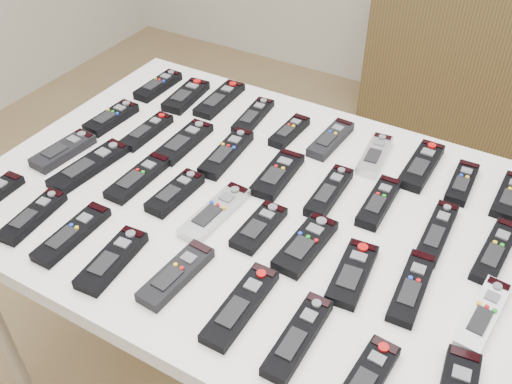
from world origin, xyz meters
The scene contains 37 objects.
table centered at (0.02, -0.01, 0.72)m, with size 1.25×0.88×0.78m.
remote_0 centered at (-0.48, 0.28, 0.79)m, with size 0.05×0.16×0.02m, color black.
remote_1 centered at (-0.37, 0.27, 0.79)m, with size 0.06×0.17×0.02m, color black.
remote_2 centered at (-0.28, 0.31, 0.79)m, with size 0.06×0.19×0.02m, color black.
remote_3 centered at (-0.16, 0.28, 0.79)m, with size 0.05×0.17×0.02m, color black.
remote_4 centered at (-0.04, 0.26, 0.79)m, with size 0.04×0.14×0.02m, color black.
remote_5 centered at (0.07, 0.28, 0.79)m, with size 0.05×0.17×0.02m, color black.
remote_6 centered at (0.19, 0.27, 0.79)m, with size 0.05×0.16×0.02m, color #B7B7BC.
remote_7 centered at (0.30, 0.28, 0.79)m, with size 0.06×0.19×0.02m, color black.
remote_8 centered at (0.40, 0.27, 0.79)m, with size 0.05×0.15×0.02m, color black.
remote_9 centered at (0.51, 0.28, 0.79)m, with size 0.06×0.16×0.02m, color black.
remote_10 centered at (-0.48, 0.08, 0.79)m, with size 0.05×0.16×0.02m, color black.
remote_11 centered at (-0.35, 0.07, 0.79)m, with size 0.05×0.17×0.02m, color black.
remote_12 centered at (-0.25, 0.08, 0.79)m, with size 0.06×0.18×0.02m, color black.
remote_13 centered at (-0.12, 0.09, 0.79)m, with size 0.05×0.20×0.02m, color black.
remote_14 centered at (0.02, 0.08, 0.79)m, with size 0.06×0.17×0.02m, color black.
remote_15 centered at (0.15, 0.08, 0.79)m, with size 0.05×0.18×0.02m, color black.
remote_16 centered at (0.26, 0.11, 0.79)m, with size 0.05×0.17×0.02m, color black.
remote_17 centered at (0.40, 0.08, 0.79)m, with size 0.05×0.19×0.02m, color black.
remote_18 centered at (0.52, 0.08, 0.79)m, with size 0.05×0.19×0.02m, color black.
remote_19 centered at (-0.48, -0.10, 0.79)m, with size 0.06×0.17×0.02m, color black.
remote_20 centered at (-0.38, -0.11, 0.79)m, with size 0.06×0.21×0.02m, color black.
remote_21 centered at (-0.25, -0.09, 0.79)m, with size 0.05×0.18×0.02m, color black.
remote_22 centered at (-0.14, -0.09, 0.79)m, with size 0.05×0.15×0.02m, color black.
remote_23 centered at (-0.03, -0.10, 0.79)m, with size 0.05×0.19×0.02m, color #B7B7BC.
remote_24 centered at (0.07, -0.09, 0.79)m, with size 0.06×0.15×0.02m, color black.
remote_25 centered at (0.18, -0.09, 0.79)m, with size 0.06×0.17×0.02m, color black.
remote_26 centered at (0.29, -0.12, 0.79)m, with size 0.06×0.17×0.02m, color black.
remote_27 centered at (0.40, -0.09, 0.79)m, with size 0.05×0.18×0.02m, color black.
remote_28 centered at (0.53, -0.09, 0.79)m, with size 0.05×0.18×0.02m, color silver.
remote_30 centered at (-0.36, -0.31, 0.79)m, with size 0.05×0.17×0.02m, color black.
remote_31 centered at (-0.25, -0.30, 0.79)m, with size 0.05×0.19×0.02m, color black.
remote_32 centered at (-0.13, -0.32, 0.79)m, with size 0.06×0.17×0.02m, color black.
remote_33 centered at (0.00, -0.29, 0.79)m, with size 0.05×0.17×0.02m, color black.
remote_34 centered at (0.15, -0.29, 0.79)m, with size 0.05×0.20×0.02m, color black.
remote_35 centered at (0.27, -0.30, 0.79)m, with size 0.05×0.19×0.02m, color black.
remote_36 centered at (0.40, -0.31, 0.79)m, with size 0.05×0.15×0.02m, color black.
Camera 1 is at (0.51, -0.85, 1.61)m, focal length 40.00 mm.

